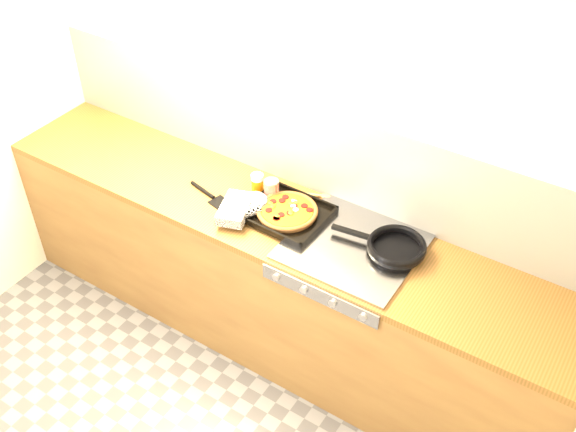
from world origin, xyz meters
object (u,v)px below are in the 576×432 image
Objects in this scene: tomato_can at (272,190)px; juice_glass at (257,183)px; pizza_on_tray at (273,210)px; frying_pan at (395,247)px.

tomato_can reaches higher than juice_glass.
pizza_on_tray is at bearing -34.35° from juice_glass.
juice_glass reaches higher than frying_pan.
pizza_on_tray is 4.70× the size of tomato_can.
frying_pan is at bearing -2.89° from tomato_can.
juice_glass is at bearing 176.89° from tomato_can.
frying_pan is at bearing -2.92° from juice_glass.
juice_glass reaches higher than pizza_on_tray.
frying_pan is 0.81m from juice_glass.
pizza_on_tray is at bearing -52.69° from tomato_can.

